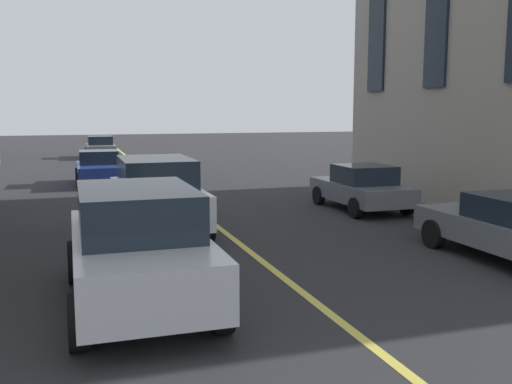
{
  "coord_description": "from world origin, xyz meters",
  "views": [
    {
      "loc": [
        3.5,
        3.66,
        3.06
      ],
      "look_at": [
        15.85,
        -0.35,
        1.22
      ],
      "focal_mm": 40.42,
      "sensor_mm": 36.0,
      "label": 1
    }
  ],
  "objects_px": {
    "car_grey_trailing": "(362,187)",
    "car_grey_parked_b": "(100,147)",
    "car_silver_oncoming": "(138,245)",
    "car_blue_near": "(99,167)",
    "car_white_mid": "(156,194)"
  },
  "relations": [
    {
      "from": "car_grey_trailing",
      "to": "car_grey_parked_b",
      "type": "xyz_separation_m",
      "value": [
        23.19,
        6.62,
        0.0
      ]
    },
    {
      "from": "car_silver_oncoming",
      "to": "car_blue_near",
      "type": "bearing_deg",
      "value": -0.66
    },
    {
      "from": "car_blue_near",
      "to": "car_grey_parked_b",
      "type": "bearing_deg",
      "value": -3.23
    },
    {
      "from": "car_silver_oncoming",
      "to": "car_grey_trailing",
      "type": "xyz_separation_m",
      "value": [
        6.83,
        -7.6,
        -0.27
      ]
    },
    {
      "from": "car_silver_oncoming",
      "to": "car_blue_near",
      "type": "relative_size",
      "value": 1.21
    },
    {
      "from": "car_blue_near",
      "to": "car_grey_parked_b",
      "type": "relative_size",
      "value": 1.0
    },
    {
      "from": "car_grey_trailing",
      "to": "car_white_mid",
      "type": "distance_m",
      "value": 6.65
    },
    {
      "from": "car_silver_oncoming",
      "to": "car_grey_parked_b",
      "type": "bearing_deg",
      "value": -1.87
    },
    {
      "from": "car_grey_trailing",
      "to": "car_blue_near",
      "type": "bearing_deg",
      "value": 39.41
    },
    {
      "from": "car_silver_oncoming",
      "to": "car_blue_near",
      "type": "xyz_separation_m",
      "value": [
        15.86,
        -0.18,
        -0.27
      ]
    },
    {
      "from": "car_white_mid",
      "to": "car_grey_parked_b",
      "type": "height_order",
      "value": "car_white_mid"
    },
    {
      "from": "car_white_mid",
      "to": "car_grey_parked_b",
      "type": "xyz_separation_m",
      "value": [
        24.52,
        0.11,
        -0.27
      ]
    },
    {
      "from": "car_grey_parked_b",
      "to": "car_blue_near",
      "type": "bearing_deg",
      "value": 176.77
    },
    {
      "from": "car_silver_oncoming",
      "to": "car_white_mid",
      "type": "xyz_separation_m",
      "value": [
        5.49,
        -1.09,
        0.0
      ]
    },
    {
      "from": "car_white_mid",
      "to": "car_blue_near",
      "type": "distance_m",
      "value": 10.4
    }
  ]
}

